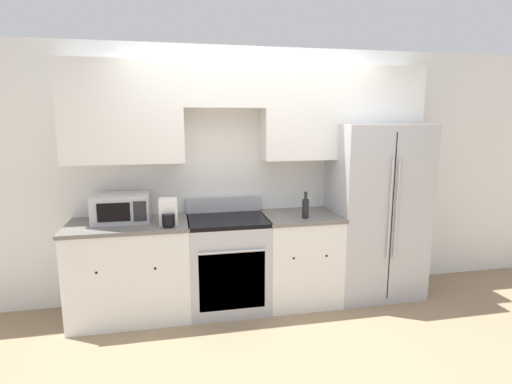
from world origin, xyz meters
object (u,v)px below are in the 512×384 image
refrigerator (375,211)px  microwave (122,208)px  oven_range (228,262)px  bottle (305,208)px

refrigerator → microwave: 2.59m
oven_range → microwave: microwave is taller
oven_range → bottle: size_ratio=4.15×
microwave → bottle: bearing=-8.1°
oven_range → microwave: (-0.99, 0.10, 0.59)m
oven_range → bottle: (0.75, -0.15, 0.56)m
microwave → bottle: same height
oven_range → refrigerator: (1.59, 0.04, 0.45)m
microwave → bottle: 1.76m
oven_range → bottle: bearing=-11.5°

